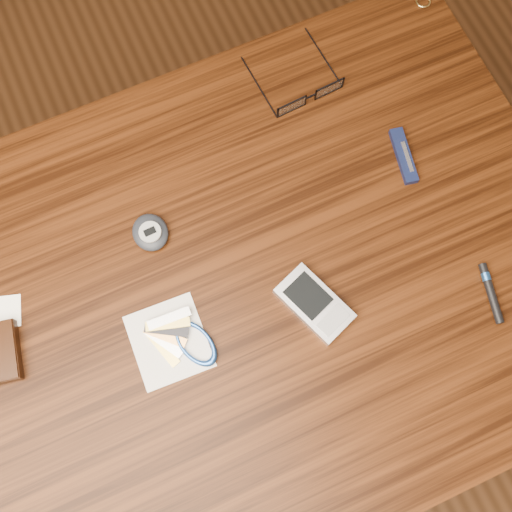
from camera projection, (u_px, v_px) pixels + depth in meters
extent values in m
plane|color=#472814|center=(239.00, 364.00, 1.58)|extent=(3.80, 3.80, 0.00)
cube|color=#331708|center=(225.00, 298.00, 0.88)|extent=(1.00, 0.70, 0.03)
cylinder|color=#4C2814|center=(371.00, 129.00, 1.37)|extent=(0.05, 0.05, 0.71)
cube|color=black|center=(292.00, 107.00, 0.93)|extent=(0.05, 0.01, 0.02)
cube|color=white|center=(292.00, 107.00, 0.93)|extent=(0.04, 0.00, 0.02)
cylinder|color=black|center=(259.00, 87.00, 0.95)|extent=(0.01, 0.11, 0.00)
cube|color=black|center=(329.00, 89.00, 0.94)|extent=(0.05, 0.01, 0.02)
cube|color=white|center=(329.00, 89.00, 0.94)|extent=(0.04, 0.00, 0.02)
cylinder|color=black|center=(324.00, 57.00, 0.97)|extent=(0.01, 0.11, 0.00)
cube|color=black|center=(311.00, 96.00, 0.93)|extent=(0.02, 0.00, 0.00)
torus|color=#D4B56A|center=(423.00, 1.00, 1.00)|extent=(0.03, 0.03, 0.00)
cube|color=silver|center=(314.00, 304.00, 0.85)|extent=(0.09, 0.12, 0.01)
cube|color=black|center=(308.00, 296.00, 0.85)|extent=(0.06, 0.07, 0.00)
cube|color=gray|center=(333.00, 320.00, 0.84)|extent=(0.05, 0.04, 0.00)
ellipsoid|color=black|center=(150.00, 232.00, 0.88)|extent=(0.05, 0.06, 0.02)
cylinder|color=gray|center=(150.00, 232.00, 0.87)|extent=(0.03, 0.03, 0.00)
cube|color=black|center=(150.00, 231.00, 0.87)|extent=(0.02, 0.01, 0.00)
cube|color=white|center=(169.00, 341.00, 0.85)|extent=(0.10, 0.11, 0.00)
torus|color=#2250A9|center=(196.00, 343.00, 0.84)|extent=(0.07, 0.07, 0.01)
cube|color=#A58D3A|center=(163.00, 348.00, 0.84)|extent=(0.03, 0.06, 0.00)
cube|color=#BABBBF|center=(164.00, 342.00, 0.84)|extent=(0.04, 0.06, 0.00)
cube|color=#AD783D|center=(165.00, 336.00, 0.84)|extent=(0.05, 0.05, 0.00)
cube|color=black|center=(166.00, 330.00, 0.84)|extent=(0.06, 0.04, 0.00)
cube|color=#A58D3A|center=(168.00, 324.00, 0.84)|extent=(0.06, 0.03, 0.00)
cube|color=#BABBBF|center=(169.00, 318.00, 0.84)|extent=(0.06, 0.02, 0.00)
cube|color=#0E1733|center=(404.00, 156.00, 0.92)|extent=(0.04, 0.09, 0.01)
cube|color=silver|center=(407.00, 157.00, 0.91)|extent=(0.01, 0.05, 0.00)
cylinder|color=black|center=(491.00, 293.00, 0.86)|extent=(0.03, 0.08, 0.01)
cylinder|color=#265AA9|center=(486.00, 277.00, 0.87)|extent=(0.01, 0.01, 0.01)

